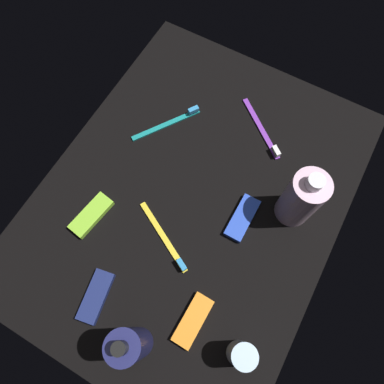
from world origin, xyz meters
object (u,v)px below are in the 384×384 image
object	(u,v)px
toothbrush_teal	(170,122)
snack_bar_lime	(91,215)
bodywash_bottle	(301,199)
toothbrush_yellow	(166,240)
snack_bar_navy	(96,296)
lotion_bottle	(131,345)
snack_bar_blue	(242,218)
snack_bar_orange	(193,320)
deodorant_stick	(241,355)
toothbrush_purple	(263,131)

from	to	relation	value
toothbrush_teal	snack_bar_lime	world-z (taller)	toothbrush_teal
bodywash_bottle	toothbrush_yellow	size ratio (longest dim) A/B	1.08
bodywash_bottle	snack_bar_navy	size ratio (longest dim) A/B	1.71
lotion_bottle	toothbrush_yellow	world-z (taller)	lotion_bottle
bodywash_bottle	toothbrush_teal	distance (cm)	36.26
toothbrush_yellow	snack_bar_blue	bearing A→B (deg)	135.74
snack_bar_orange	snack_bar_navy	bearing A→B (deg)	-72.83
toothbrush_teal	lotion_bottle	bearing A→B (deg)	23.44
bodywash_bottle	deodorant_stick	size ratio (longest dim) A/B	1.90
deodorant_stick	toothbrush_yellow	size ratio (longest dim) A/B	0.57
toothbrush_teal	snack_bar_navy	size ratio (longest dim) A/B	1.50
snack_bar_blue	snack_bar_navy	xyz separation A→B (cm)	(29.30, -18.51, 0.00)
lotion_bottle	snack_bar_orange	bearing A→B (deg)	140.23
toothbrush_purple	toothbrush_yellow	distance (cm)	35.21
toothbrush_teal	snack_bar_blue	size ratio (longest dim) A/B	1.50
deodorant_stick	toothbrush_teal	xyz separation A→B (cm)	(-37.88, -37.67, -4.06)
bodywash_bottle	snack_bar_blue	distance (cm)	13.34
bodywash_bottle	snack_bar_orange	size ratio (longest dim) A/B	1.71
toothbrush_teal	toothbrush_yellow	world-z (taller)	same
snack_bar_navy	snack_bar_orange	distance (cm)	20.17
deodorant_stick	toothbrush_yellow	xyz separation A→B (cm)	(-12.15, -23.53, -4.06)
toothbrush_purple	snack_bar_blue	xyz separation A→B (cm)	(22.14, 5.36, 0.14)
toothbrush_teal	deodorant_stick	bearing A→B (deg)	44.85
toothbrush_yellow	snack_bar_orange	distance (cm)	17.18
toothbrush_yellow	snack_bar_lime	bearing A→B (deg)	-79.42
deodorant_stick	snack_bar_navy	xyz separation A→B (cm)	(4.74, -29.93, -3.92)
lotion_bottle	toothbrush_teal	distance (cm)	50.58
bodywash_bottle	snack_bar_navy	distance (cm)	45.98
lotion_bottle	bodywash_bottle	distance (cm)	42.30
snack_bar_blue	snack_bar_lime	bearing A→B (deg)	-62.03
snack_bar_navy	lotion_bottle	bearing A→B (deg)	64.99
bodywash_bottle	snack_bar_orange	world-z (taller)	bodywash_bottle
snack_bar_orange	toothbrush_purple	bearing A→B (deg)	-171.25
toothbrush_teal	snack_bar_orange	bearing A→B (deg)	36.23
snack_bar_lime	snack_bar_orange	distance (cm)	31.16
deodorant_stick	snack_bar_lime	distance (cm)	41.82
snack_bar_blue	snack_bar_lime	world-z (taller)	same
toothbrush_yellow	deodorant_stick	bearing A→B (deg)	62.69
bodywash_bottle	toothbrush_purple	distance (cm)	21.91
snack_bar_navy	snack_bar_orange	size ratio (longest dim) A/B	1.00
snack_bar_lime	snack_bar_navy	bearing A→B (deg)	46.91
toothbrush_yellow	snack_bar_navy	bearing A→B (deg)	-20.78
snack_bar_navy	toothbrush_purple	bearing A→B (deg)	155.21
deodorant_stick	bodywash_bottle	bearing A→B (deg)	-175.06
lotion_bottle	snack_bar_lime	size ratio (longest dim) A/B	1.98
lotion_bottle	deodorant_stick	distance (cm)	20.00
snack_bar_lime	snack_bar_orange	xyz separation A→B (cm)	(8.08, 30.10, 0.00)
toothbrush_yellow	toothbrush_purple	bearing A→B (deg)	168.96
toothbrush_purple	snack_bar_lime	size ratio (longest dim) A/B	1.43
bodywash_bottle	lotion_bottle	bearing A→B (deg)	-20.93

